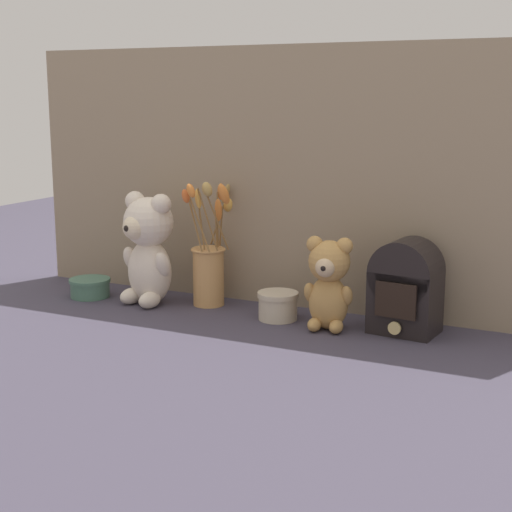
# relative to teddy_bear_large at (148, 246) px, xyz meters

# --- Properties ---
(ground_plane) EXTENTS (4.00, 4.00, 0.00)m
(ground_plane) POSITION_rel_teddy_bear_large_xyz_m (0.31, -0.02, -0.15)
(ground_plane) COLOR #3D3847
(backdrop_wall) EXTENTS (1.48, 0.02, 0.67)m
(backdrop_wall) POSITION_rel_teddy_bear_large_xyz_m (0.31, 0.15, 0.18)
(backdrop_wall) COLOR gray
(backdrop_wall) RESTS_ON ground
(teddy_bear_large) EXTENTS (0.16, 0.15, 0.30)m
(teddy_bear_large) POSITION_rel_teddy_bear_large_xyz_m (0.00, 0.00, 0.00)
(teddy_bear_large) COLOR beige
(teddy_bear_large) RESTS_ON ground
(teddy_bear_medium) EXTENTS (0.12, 0.11, 0.22)m
(teddy_bear_medium) POSITION_rel_teddy_bear_large_xyz_m (0.51, -0.01, -0.04)
(teddy_bear_medium) COLOR tan
(teddy_bear_medium) RESTS_ON ground
(flower_vase) EXTENTS (0.14, 0.17, 0.34)m
(flower_vase) POSITION_rel_teddy_bear_large_xyz_m (0.15, 0.05, -0.04)
(flower_vase) COLOR tan
(flower_vase) RESTS_ON ground
(vintage_radio) EXTENTS (0.16, 0.13, 0.22)m
(vintage_radio) POSITION_rel_teddy_bear_large_xyz_m (0.68, 0.04, -0.04)
(vintage_radio) COLOR black
(vintage_radio) RESTS_ON ground
(decorative_tin_tall) EXTENTS (0.10, 0.10, 0.07)m
(decorative_tin_tall) POSITION_rel_teddy_bear_large_xyz_m (0.37, 0.01, -0.12)
(decorative_tin_tall) COLOR beige
(decorative_tin_tall) RESTS_ON ground
(decorative_tin_short) EXTENTS (0.11, 0.11, 0.05)m
(decorative_tin_short) POSITION_rel_teddy_bear_large_xyz_m (-0.18, -0.01, -0.13)
(decorative_tin_short) COLOR #47705B
(decorative_tin_short) RESTS_ON ground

